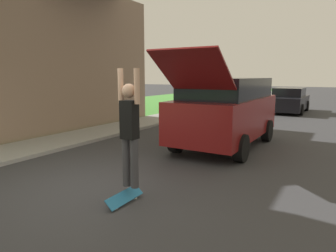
# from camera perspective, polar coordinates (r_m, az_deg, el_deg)

# --- Properties ---
(ground_plane) EXTENTS (120.00, 120.00, 0.00)m
(ground_plane) POSITION_cam_1_polar(r_m,az_deg,el_deg) (5.97, -14.71, -11.16)
(ground_plane) COLOR #333335
(lawn) EXTENTS (10.00, 80.00, 0.08)m
(lawn) POSITION_cam_1_polar(r_m,az_deg,el_deg) (15.70, -19.70, 1.50)
(lawn) COLOR #478E38
(lawn) RESTS_ON ground_plane
(sidewalk) EXTENTS (1.80, 80.00, 0.10)m
(sidewalk) POSITION_cam_1_polar(r_m,az_deg,el_deg) (12.65, -6.86, 0.22)
(sidewalk) COLOR gray
(sidewalk) RESTS_ON ground_plane
(house) EXTENTS (8.83, 8.85, 7.83)m
(house) POSITION_cam_1_polar(r_m,az_deg,el_deg) (15.19, -27.16, 16.39)
(house) COLOR #89705B
(house) RESTS_ON lawn
(suv_parked) EXTENTS (2.04, 5.09, 2.65)m
(suv_parked) POSITION_cam_1_polar(r_m,az_deg,el_deg) (8.95, 11.07, 3.10)
(suv_parked) COLOR maroon
(suv_parked) RESTS_ON ground_plane
(car_down_street) EXTENTS (1.86, 4.19, 1.41)m
(car_down_street) POSITION_cam_1_polar(r_m,az_deg,el_deg) (18.72, 22.07, 4.52)
(car_down_street) COLOR black
(car_down_street) RESTS_ON ground_plane
(skateboarder) EXTENTS (0.41, 0.22, 1.93)m
(skateboarder) POSITION_cam_1_polar(r_m,az_deg,el_deg) (4.84, -7.33, -0.24)
(skateboarder) COLOR #38383D
(skateboarder) RESTS_ON ground_plane
(skateboard) EXTENTS (0.23, 0.78, 0.24)m
(skateboard) POSITION_cam_1_polar(r_m,az_deg,el_deg) (5.11, -8.30, -13.26)
(skateboard) COLOR #236B99
(skateboard) RESTS_ON ground_plane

